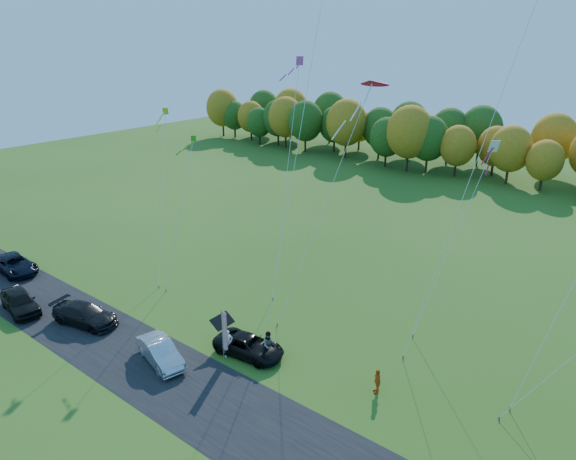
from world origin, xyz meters
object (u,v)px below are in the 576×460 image
Objects in this scene: black_suv at (249,346)px; silver_sedan at (160,352)px; feather_flag at (224,330)px; person_east at (377,381)px.

silver_sedan is at bearing 129.35° from black_suv.
person_east is at bearing 18.60° from feather_flag.
person_east is at bearing -49.57° from silver_sedan.
black_suv is 5.64m from silver_sedan.
person_east reaches higher than black_suv.
person_east is (8.44, 1.78, 0.12)m from black_suv.
black_suv is at bearing -121.70° from person_east.
feather_flag is (3.03, 2.77, 1.42)m from silver_sedan.
person_east is 9.88m from feather_flag.
person_east reaches higher than silver_sedan.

